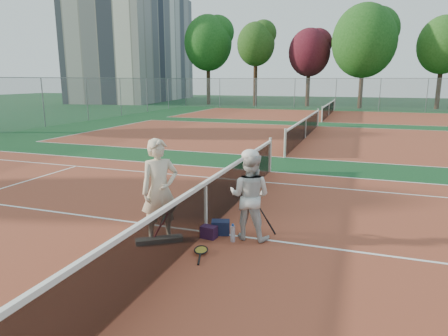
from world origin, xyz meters
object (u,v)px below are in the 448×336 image
object	(u,v)px
racket_spare	(201,251)
sports_bag_purple	(209,232)
net_main	(206,207)
water_bottle	(233,234)
racket_red	(164,227)
racket_black_held	(263,222)
apartment_block	(136,46)
player_b	(250,196)
player_a	(160,191)
sports_bag_navy	(221,227)

from	to	relation	value
racket_spare	sports_bag_purple	distance (m)	0.68
net_main	water_bottle	distance (m)	0.77
racket_red	racket_black_held	size ratio (longest dim) A/B	1.02
apartment_block	player_b	distance (m)	53.04
player_a	sports_bag_purple	bearing A→B (deg)	-20.71
racket_red	player_a	bearing A→B (deg)	130.60
racket_black_held	apartment_block	bearing A→B (deg)	-81.20
apartment_block	racket_red	world-z (taller)	apartment_block
sports_bag_purple	net_main	bearing A→B (deg)	122.44
player_a	sports_bag_purple	world-z (taller)	player_a
net_main	racket_spare	bearing A→B (deg)	-73.16
racket_black_held	water_bottle	distance (m)	0.67
racket_spare	net_main	bearing A→B (deg)	0.04
net_main	apartment_block	distance (m)	52.62
apartment_block	player_b	bearing A→B (deg)	-56.73
racket_spare	sports_bag_purple	world-z (taller)	sports_bag_purple
racket_spare	water_bottle	size ratio (longest dim) A/B	2.00
sports_bag_navy	net_main	bearing A→B (deg)	179.61
racket_black_held	sports_bag_purple	bearing A→B (deg)	2.51
player_a	racket_black_held	distance (m)	2.02
net_main	player_a	bearing A→B (deg)	-135.46
player_a	racket_spare	size ratio (longest dim) A/B	3.13
net_main	racket_spare	size ratio (longest dim) A/B	18.30
sports_bag_navy	sports_bag_purple	size ratio (longest dim) A/B	1.20
racket_black_held	player_a	bearing A→B (deg)	1.53
apartment_block	racket_red	size ratio (longest dim) A/B	40.57
player_a	racket_red	bearing A→B (deg)	-64.21
apartment_block	player_a	xyz separation A→B (m)	(27.37, -44.62, -6.56)
net_main	racket_black_held	size ratio (longest dim) A/B	20.60
net_main	sports_bag_purple	bearing A→B (deg)	-57.56
player_a	racket_spare	distance (m)	1.31
net_main	racket_black_held	distance (m)	1.13
player_a	player_b	world-z (taller)	player_a
player_b	apartment_block	bearing A→B (deg)	-53.33
player_b	water_bottle	size ratio (longest dim) A/B	5.37
net_main	water_bottle	world-z (taller)	net_main
sports_bag_purple	water_bottle	xyz separation A→B (m)	(0.47, -0.02, 0.03)
racket_black_held	sports_bag_navy	world-z (taller)	racket_black_held
racket_black_held	player_b	bearing A→B (deg)	19.85
player_b	player_a	bearing A→B (deg)	26.40
racket_black_held	sports_bag_navy	distance (m)	0.82
sports_bag_purple	racket_red	bearing A→B (deg)	-150.96
racket_red	racket_black_held	xyz separation A→B (m)	(1.63, 0.87, -0.00)
net_main	racket_red	world-z (taller)	net_main
player_b	sports_bag_navy	world-z (taller)	player_b
net_main	player_a	xyz separation A→B (m)	(-0.63, -0.62, 0.43)
player_a	player_b	bearing A→B (deg)	-22.88
apartment_block	sports_bag_purple	distance (m)	52.97
racket_black_held	water_bottle	xyz separation A→B (m)	(-0.45, -0.49, -0.12)
racket_red	apartment_block	bearing A→B (deg)	90.51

